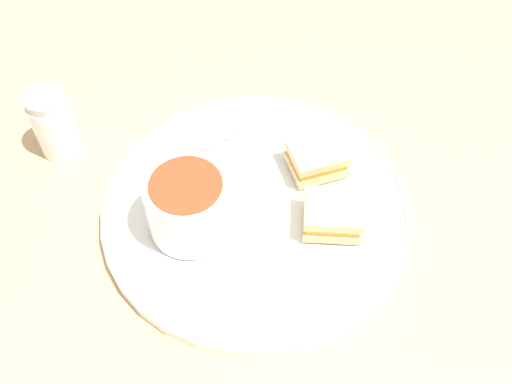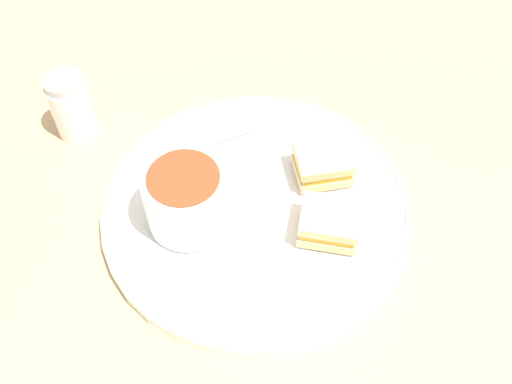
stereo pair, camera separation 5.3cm
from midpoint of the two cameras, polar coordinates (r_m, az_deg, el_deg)
The scene contains 7 objects.
ground_plane at distance 0.72m, azimuth -2.11°, elevation -2.12°, with size 2.40×2.40×0.00m, color tan.
plate at distance 0.71m, azimuth -2.14°, elevation -1.64°, with size 0.36×0.36×0.02m.
soup_bowl at distance 0.66m, azimuth -8.73°, elevation -1.40°, with size 0.09×0.09×0.08m.
spoon at distance 0.75m, azimuth -8.75°, elevation 3.42°, with size 0.11×0.03×0.01m.
sandwich_half_near at distance 0.67m, azimuth 5.07°, elevation -2.31°, with size 0.08×0.08×0.03m.
sandwich_half_far at distance 0.73m, azimuth 3.52°, elevation 3.38°, with size 0.08×0.07×0.03m.
salt_shaker at distance 0.80m, azimuth -20.51°, elevation 5.97°, with size 0.05×0.05×0.09m.
Camera 1 is at (-0.25, -0.33, 0.59)m, focal length 42.00 mm.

